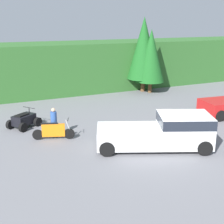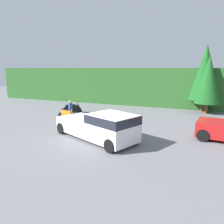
# 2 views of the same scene
# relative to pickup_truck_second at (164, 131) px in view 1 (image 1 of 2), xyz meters

# --- Properties ---
(ground_plane) EXTENTS (80.00, 80.00, 0.00)m
(ground_plane) POSITION_rel_pickup_truck_second_xyz_m (-0.17, 0.08, -0.97)
(ground_plane) COLOR slate
(hillside_backdrop) EXTENTS (44.00, 6.00, 4.54)m
(hillside_backdrop) POSITION_rel_pickup_truck_second_xyz_m (-0.17, 16.08, 1.30)
(hillside_backdrop) COLOR #2D6028
(hillside_backdrop) RESTS_ON ground_plane
(tree_left) EXTENTS (3.05, 3.05, 6.92)m
(tree_left) POSITION_rel_pickup_truck_second_xyz_m (5.98, 12.52, 3.10)
(tree_left) COLOR brown
(tree_left) RESTS_ON ground_plane
(tree_mid_left) EXTENTS (2.57, 2.57, 5.84)m
(tree_mid_left) POSITION_rel_pickup_truck_second_xyz_m (6.30, 11.74, 2.46)
(tree_mid_left) COLOR brown
(tree_mid_left) RESTS_ON ground_plane
(tree_mid_right) EXTENTS (2.04, 2.04, 4.64)m
(tree_mid_right) POSITION_rel_pickup_truck_second_xyz_m (6.34, 13.00, 1.75)
(tree_mid_right) COLOR brown
(tree_mid_right) RESTS_ON ground_plane
(pickup_truck_second) EXTENTS (6.34, 4.38, 1.84)m
(pickup_truck_second) POSITION_rel_pickup_truck_second_xyz_m (0.00, 0.00, 0.00)
(pickup_truck_second) COLOR white
(pickup_truck_second) RESTS_ON ground_plane
(dirt_bike) EXTENTS (2.29, 1.05, 1.20)m
(dirt_bike) POSITION_rel_pickup_truck_second_xyz_m (-5.04, 3.68, -0.48)
(dirt_bike) COLOR black
(dirt_bike) RESTS_ON ground_plane
(quad_atv) EXTENTS (2.28, 2.15, 1.21)m
(quad_atv) POSITION_rel_pickup_truck_second_xyz_m (-6.23, 6.48, -0.50)
(quad_atv) COLOR black
(quad_atv) RESTS_ON ground_plane
(rider_person) EXTENTS (0.39, 0.39, 1.74)m
(rider_person) POSITION_rel_pickup_truck_second_xyz_m (-4.89, 4.10, -0.03)
(rider_person) COLOR brown
(rider_person) RESTS_ON ground_plane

